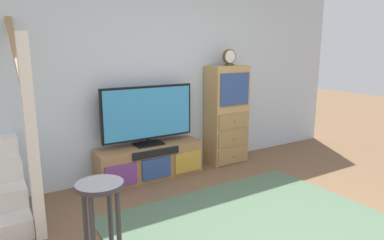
# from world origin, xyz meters

# --- Properties ---
(back_wall) EXTENTS (6.40, 0.12, 2.70)m
(back_wall) POSITION_xyz_m (0.00, 2.46, 1.35)
(back_wall) COLOR silver
(back_wall) RESTS_ON ground_plane
(area_rug) EXTENTS (2.60, 1.80, 0.01)m
(area_rug) POSITION_xyz_m (0.00, 0.60, 0.01)
(area_rug) COLOR #4C664C
(area_rug) RESTS_ON ground_plane
(media_console) EXTENTS (1.40, 0.38, 0.44)m
(media_console) POSITION_xyz_m (-0.30, 2.19, 0.22)
(media_console) COLOR #997047
(media_console) RESTS_ON ground_plane
(television) EXTENTS (1.23, 0.22, 0.76)m
(television) POSITION_xyz_m (-0.30, 2.22, 0.85)
(television) COLOR black
(television) RESTS_ON media_console
(side_cabinet) EXTENTS (0.58, 0.38, 1.42)m
(side_cabinet) POSITION_xyz_m (0.95, 2.20, 0.71)
(side_cabinet) COLOR tan
(side_cabinet) RESTS_ON ground_plane
(desk_clock) EXTENTS (0.21, 0.08, 0.23)m
(desk_clock) POSITION_xyz_m (0.96, 2.19, 1.54)
(desk_clock) COLOR #4C3823
(desk_clock) RESTS_ON side_cabinet
(bar_stool_near) EXTENTS (0.34, 0.34, 0.73)m
(bar_stool_near) POSITION_xyz_m (-1.43, 0.60, 0.54)
(bar_stool_near) COLOR #333338
(bar_stool_near) RESTS_ON ground_plane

